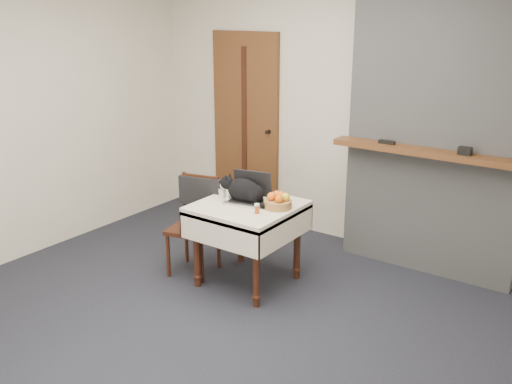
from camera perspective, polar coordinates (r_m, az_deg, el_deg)
ground at (r=4.34m, az=-3.65°, el=-12.89°), size 4.50×4.50×0.00m
room_shell at (r=4.13m, az=-0.03°, el=11.54°), size 4.52×4.01×2.61m
door at (r=6.15m, az=-1.03°, el=6.46°), size 0.82×0.10×2.00m
chimney at (r=5.04m, az=17.81°, el=6.50°), size 1.62×0.48×2.60m
side_table at (r=4.68m, az=-0.85°, el=-2.53°), size 0.78×0.78×0.70m
laptop at (r=4.70m, az=-0.70°, el=-0.21°), size 0.38×0.35×0.25m
cat at (r=4.67m, az=-1.17°, el=0.12°), size 0.47×0.23×0.22m
cream_jar at (r=4.80m, az=-3.39°, el=-0.15°), size 0.06×0.06×0.07m
pill_bottle at (r=4.42m, az=0.10°, el=-1.66°), size 0.04×0.04×0.08m
fruit_basket at (r=4.55m, az=2.22°, el=-0.97°), size 0.22×0.22×0.13m
desk_clutter at (r=4.60m, az=1.36°, el=-1.34°), size 0.15×0.03×0.01m
chair at (r=4.98m, az=-5.90°, el=-1.86°), size 0.46×0.45×0.86m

